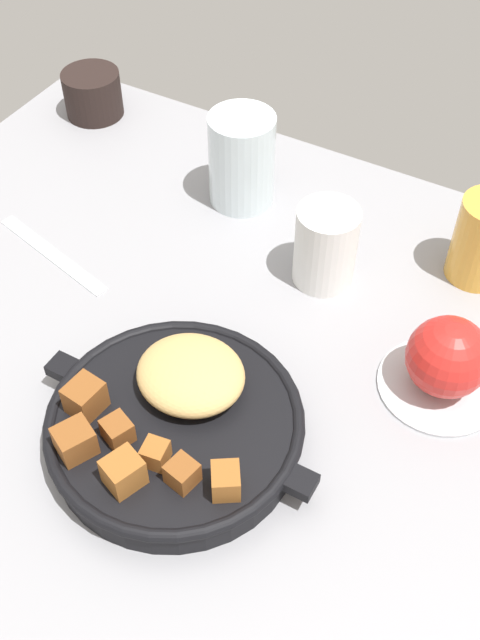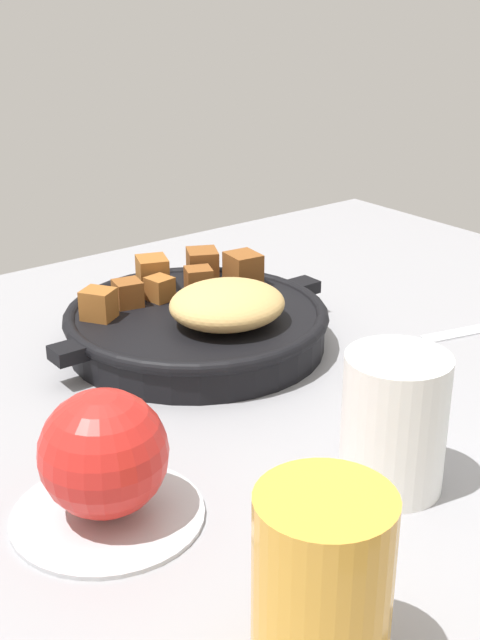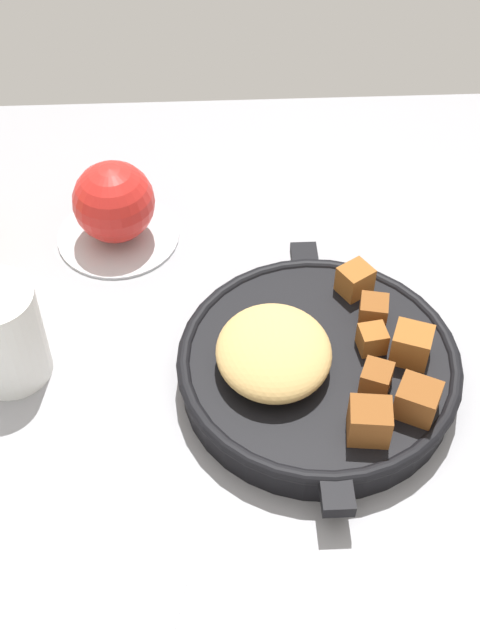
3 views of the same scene
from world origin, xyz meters
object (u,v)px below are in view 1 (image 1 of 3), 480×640
(butter_knife, at_px, (52,254))
(water_glass_tall, at_px, (242,160))
(white_creamer_pitcher, at_px, (326,246))
(cast_iron_skillet, at_px, (175,421))
(coffee_mug_dark, at_px, (93,94))
(red_apple, at_px, (448,357))

(butter_knife, xyz_separation_m, water_glass_tall, (0.14, 0.20, 0.06))
(water_glass_tall, distance_m, white_creamer_pitcher, 0.16)
(cast_iron_skillet, height_order, butter_knife, cast_iron_skillet)
(butter_knife, distance_m, coffee_mug_dark, 0.29)
(red_apple, xyz_separation_m, coffee_mug_dark, (-0.58, 0.22, -0.02))
(white_creamer_pitcher, bearing_deg, water_glass_tall, 152.34)
(cast_iron_skillet, xyz_separation_m, butter_knife, (-0.26, 0.14, -0.02))
(coffee_mug_dark, relative_size, white_creamer_pitcher, 0.85)
(cast_iron_skillet, height_order, water_glass_tall, water_glass_tall)
(red_apple, bearing_deg, water_glass_tall, 152.96)
(red_apple, xyz_separation_m, water_glass_tall, (-0.31, 0.16, 0.01))
(coffee_mug_dark, bearing_deg, cast_iron_skillet, -45.70)
(white_creamer_pitcher, bearing_deg, coffee_mug_dark, 161.54)
(butter_knife, bearing_deg, water_glass_tall, 68.51)
(butter_knife, relative_size, water_glass_tall, 1.55)
(cast_iron_skillet, bearing_deg, coffee_mug_dark, 134.30)
(coffee_mug_dark, bearing_deg, red_apple, -20.83)
(red_apple, xyz_separation_m, white_creamer_pitcher, (-0.16, 0.08, 0.00))
(cast_iron_skillet, bearing_deg, white_creamer_pitcher, 83.74)
(red_apple, xyz_separation_m, butter_knife, (-0.45, -0.04, -0.04))
(red_apple, distance_m, white_creamer_pitcher, 0.18)
(water_glass_tall, bearing_deg, butter_knife, -125.42)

